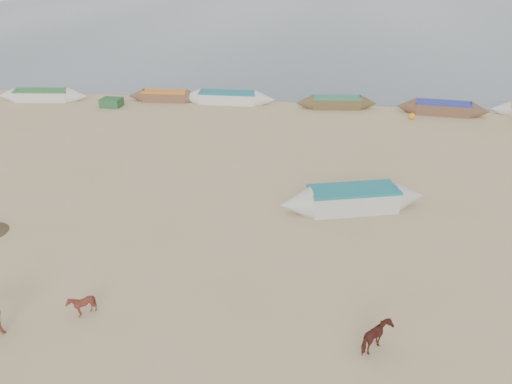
# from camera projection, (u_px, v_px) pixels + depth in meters

# --- Properties ---
(ground) EXTENTS (140.00, 140.00, 0.00)m
(ground) POSITION_uv_depth(u_px,v_px,m) (237.00, 266.00, 17.41)
(ground) COLOR tan
(ground) RESTS_ON ground
(sea) EXTENTS (160.00, 160.00, 0.00)m
(sea) POSITION_uv_depth(u_px,v_px,m) (328.00, 16.00, 90.52)
(sea) COLOR slate
(sea) RESTS_ON ground
(calf_front) EXTENTS (0.74, 0.67, 0.76)m
(calf_front) POSITION_uv_depth(u_px,v_px,m) (81.00, 305.00, 14.86)
(calf_front) COLOR #59241C
(calf_front) RESTS_ON ground
(calf_right) EXTENTS (0.90, 1.00, 0.88)m
(calf_right) POSITION_uv_depth(u_px,v_px,m) (378.00, 338.00, 13.49)
(calf_right) COLOR #53231B
(calf_right) RESTS_ON ground
(near_canoe) EXTENTS (6.43, 3.29, 1.00)m
(near_canoe) POSITION_uv_depth(u_px,v_px,m) (353.00, 199.00, 21.08)
(near_canoe) COLOR beige
(near_canoe) RESTS_ON ground
(waterline_canoes) EXTENTS (60.96, 4.69, 0.88)m
(waterline_canoes) POSITION_uv_depth(u_px,v_px,m) (294.00, 102.00, 35.58)
(waterline_canoes) COLOR brown
(waterline_canoes) RESTS_ON ground
(beach_clutter) EXTENTS (46.61, 4.58, 0.64)m
(beach_clutter) POSITION_uv_depth(u_px,v_px,m) (362.00, 109.00, 34.37)
(beach_clutter) COLOR #285A30
(beach_clutter) RESTS_ON ground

